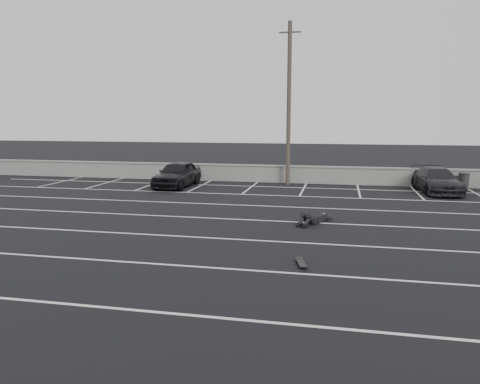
% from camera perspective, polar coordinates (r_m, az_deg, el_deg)
% --- Properties ---
extents(ground, '(120.00, 120.00, 0.00)m').
position_cam_1_polar(ground, '(15.24, 0.61, -5.86)').
color(ground, black).
rests_on(ground, ground).
extents(seawall, '(50.00, 0.45, 1.06)m').
position_cam_1_polar(seawall, '(28.79, 6.15, 2.22)').
color(seawall, gray).
rests_on(seawall, ground).
extents(stall_lines, '(36.00, 20.05, 0.01)m').
position_cam_1_polar(stall_lines, '(19.48, 2.94, -2.59)').
color(stall_lines, silver).
rests_on(stall_lines, ground).
extents(car_left, '(1.92, 4.43, 1.49)m').
position_cam_1_polar(car_left, '(27.11, -7.66, 2.19)').
color(car_left, black).
rests_on(car_left, ground).
extents(car_right, '(2.28, 4.68, 1.31)m').
position_cam_1_polar(car_right, '(26.95, 22.87, 1.34)').
color(car_right, black).
rests_on(car_right, ground).
extents(utility_pole, '(1.25, 0.25, 9.38)m').
position_cam_1_polar(utility_pole, '(27.82, 5.97, 10.65)').
color(utility_pole, '#4C4238').
rests_on(utility_pole, ground).
extents(trash_bin, '(0.74, 0.74, 0.92)m').
position_cam_1_polar(trash_bin, '(28.73, 25.60, 1.21)').
color(trash_bin, '#29292C').
rests_on(trash_bin, ground).
extents(person, '(2.87, 3.24, 0.50)m').
position_cam_1_polar(person, '(18.07, 9.40, -2.81)').
color(person, black).
rests_on(person, ground).
extents(skateboard, '(0.36, 0.74, 0.09)m').
position_cam_1_polar(skateboard, '(12.74, 7.50, -8.61)').
color(skateboard, black).
rests_on(skateboard, ground).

